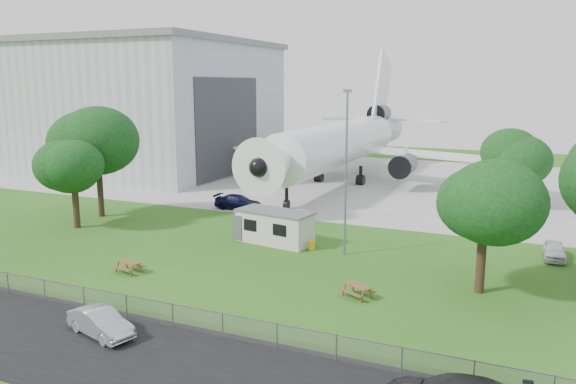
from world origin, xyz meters
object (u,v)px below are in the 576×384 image
at_px(hangar, 117,104).
at_px(car_centre_sedan, 101,323).
at_px(airliner, 342,141).
at_px(picnic_east, 357,297).
at_px(site_cabin, 275,227).
at_px(picnic_west, 129,272).

height_order(hangar, car_centre_sedan, hangar).
xyz_separation_m(airliner, picnic_east, (13.56, -37.43, -5.27)).
distance_m(site_cabin, picnic_east, 12.79).
bearing_deg(picnic_west, picnic_east, 19.85).
height_order(site_cabin, picnic_west, site_cabin).
relative_size(picnic_east, car_centre_sedan, 0.44).
bearing_deg(car_centre_sedan, picnic_east, -29.79).
xyz_separation_m(airliner, site_cabin, (4.14, -28.89, -3.96)).
relative_size(hangar, site_cabin, 6.21).
relative_size(airliner, car_centre_sedan, 11.71).
xyz_separation_m(site_cabin, picnic_west, (-5.96, -10.48, -1.31)).
bearing_deg(hangar, site_cabin, -35.89).
distance_m(hangar, car_centre_sedan, 62.45).
bearing_deg(picnic_east, hangar, 170.06).
distance_m(site_cabin, car_centre_sedan, 18.79).
height_order(airliner, picnic_west, airliner).
bearing_deg(picnic_east, picnic_west, -145.59).
distance_m(picnic_west, picnic_east, 15.51).
bearing_deg(airliner, picnic_west, -92.65).
xyz_separation_m(hangar, picnic_west, (34.15, -39.51, -9.41)).
height_order(airliner, car_centre_sedan, airliner).
height_order(picnic_west, car_centre_sedan, car_centre_sedan).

